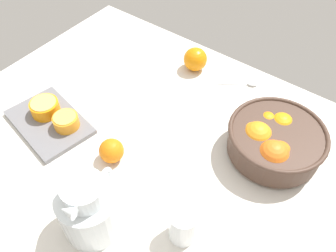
% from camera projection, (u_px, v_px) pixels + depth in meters
% --- Properties ---
extents(ground_plane, '(1.16, 0.91, 0.03)m').
position_uv_depth(ground_plane, '(150.00, 144.00, 0.99)').
color(ground_plane, silver).
extents(fruit_bowl, '(0.25, 0.25, 0.10)m').
position_uv_depth(fruit_bowl, '(274.00, 141.00, 0.91)').
color(fruit_bowl, '#473328').
rests_on(fruit_bowl, ground_plane).
extents(juice_pitcher, '(0.13, 0.17, 0.18)m').
position_uv_depth(juice_pitcher, '(90.00, 211.00, 0.77)').
color(juice_pitcher, white).
rests_on(juice_pitcher, ground_plane).
extents(juice_glass, '(0.06, 0.06, 0.09)m').
position_uv_depth(juice_glass, '(183.00, 225.00, 0.77)').
color(juice_glass, white).
rests_on(juice_glass, ground_plane).
extents(cutting_board, '(0.27, 0.20, 0.01)m').
position_uv_depth(cutting_board, '(49.00, 122.00, 1.01)').
color(cutting_board, slate).
rests_on(cutting_board, ground_plane).
extents(orange_half_0, '(0.08, 0.08, 0.04)m').
position_uv_depth(orange_half_0, '(45.00, 107.00, 1.01)').
color(orange_half_0, orange).
rests_on(orange_half_0, cutting_board).
extents(orange_half_1, '(0.07, 0.07, 0.04)m').
position_uv_depth(orange_half_1, '(66.00, 121.00, 0.98)').
color(orange_half_1, orange).
rests_on(orange_half_1, cutting_board).
extents(loose_orange_0, '(0.06, 0.06, 0.06)m').
position_uv_depth(loose_orange_0, '(111.00, 151.00, 0.91)').
color(loose_orange_0, orange).
rests_on(loose_orange_0, ground_plane).
extents(loose_orange_1, '(0.08, 0.08, 0.08)m').
position_uv_depth(loose_orange_1, '(195.00, 59.00, 1.15)').
color(loose_orange_1, orange).
rests_on(loose_orange_1, ground_plane).
extents(spoon, '(0.12, 0.09, 0.01)m').
position_uv_depth(spoon, '(244.00, 84.00, 1.12)').
color(spoon, silver).
rests_on(spoon, ground_plane).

